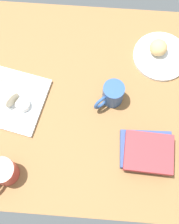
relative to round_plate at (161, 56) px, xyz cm
name	(u,v)px	position (x,y,z in cm)	size (l,w,h in cm)	color
dining_table	(91,101)	(27.74, 21.45, -2.70)	(110.00, 90.00, 4.00)	olive
round_plate	(161,56)	(0.00, 0.00, 0.00)	(23.01, 23.01, 1.40)	white
scone_pastry	(158,47)	(1.71, -1.70, 3.86)	(7.32, 7.29, 6.32)	tan
square_plate	(13,100)	(58.86, 24.38, 0.10)	(24.84, 24.84, 1.60)	white
sauce_cup	(23,105)	(53.87, 26.90, 2.39)	(5.37, 5.37, 2.79)	silver
breakfast_wrap	(1,90)	(62.85, 22.36, 4.25)	(6.70, 6.70, 12.95)	beige
book_stack	(147,151)	(5.44, 41.51, 1.99)	(19.74, 16.82, 5.46)	#33477F
coffee_mug	(112,94)	(19.62, 20.78, 4.41)	(11.42, 10.90, 10.01)	#2D518C
second_mug	(3,172)	(56.45, 53.49, 4.07)	(9.67, 13.18, 9.33)	#B23833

